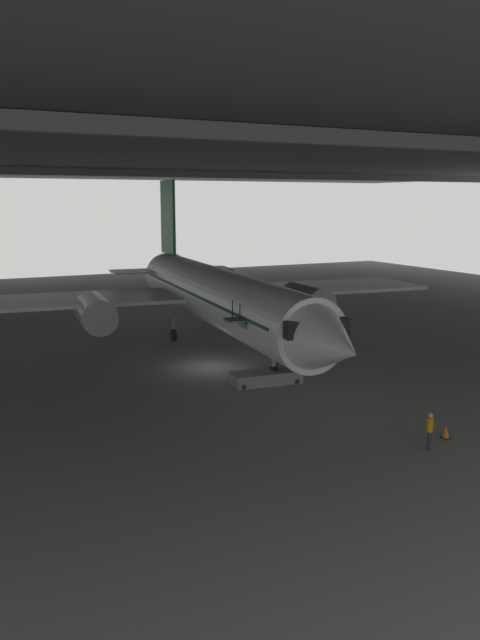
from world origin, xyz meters
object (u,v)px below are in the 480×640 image
at_px(boarding_stairs, 265,371).
at_px(airplane_main, 216,296).
at_px(crew_worker_by_stairs, 276,353).
at_px(traffic_cone_orange, 446,432).
at_px(crew_worker_near_nose, 430,429).

bearing_deg(boarding_stairs, airplane_main, 80.61).
distance_m(crew_worker_by_stairs, traffic_cone_orange, 13.85).
bearing_deg(traffic_cone_orange, crew_worker_near_nose, -156.37).
height_order(crew_worker_near_nose, traffic_cone_orange, crew_worker_near_nose).
height_order(crew_worker_near_nose, crew_worker_by_stairs, crew_worker_by_stairs).
bearing_deg(traffic_cone_orange, boarding_stairs, 104.94).
relative_size(crew_worker_near_nose, crew_worker_by_stairs, 0.94).
bearing_deg(traffic_cone_orange, crew_worker_by_stairs, 92.88).
relative_size(airplane_main, crew_worker_by_stairs, 22.61).
bearing_deg(traffic_cone_orange, airplane_main, 93.20).
distance_m(airplane_main, traffic_cone_orange, 21.93).
distance_m(airplane_main, boarding_stairs, 11.07).
bearing_deg(boarding_stairs, traffic_cone_orange, -75.06).
bearing_deg(boarding_stairs, crew_worker_near_nose, -83.35).
bearing_deg(crew_worker_near_nose, traffic_cone_orange, 23.63).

